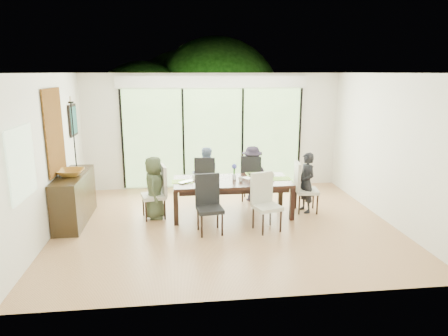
{
  "coord_description": "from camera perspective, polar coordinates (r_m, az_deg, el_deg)",
  "views": [
    {
      "loc": [
        -0.82,
        -6.82,
        2.71
      ],
      "look_at": [
        0.0,
        0.25,
        1.0
      ],
      "focal_mm": 32.0,
      "sensor_mm": 36.0,
      "label": 1
    }
  ],
  "objects": [
    {
      "name": "floor",
      "position": [
        7.39,
        0.23,
        -8.05
      ],
      "size": [
        6.0,
        5.0,
        0.01
      ],
      "primitive_type": "cube",
      "color": "#96613C",
      "rests_on": "ground"
    },
    {
      "name": "cup_b",
      "position": [
        7.58,
        2.37,
        -1.6
      ],
      "size": [
        0.11,
        0.11,
        0.09
      ],
      "primitive_type": "imported",
      "rotation": [
        0.0,
        0.0,
        1.78
      ],
      "color": "white",
      "rests_on": "table_top"
    },
    {
      "name": "art_canvas",
      "position": [
        8.84,
        -20.66,
        6.41
      ],
      "size": [
        0.01,
        0.45,
        0.55
      ],
      "primitive_type": "cube",
      "color": "#164847",
      "rests_on": "wall_left"
    },
    {
      "name": "candlestick_shaft",
      "position": [
        7.98,
        -20.67,
        4.3
      ],
      "size": [
        0.02,
        0.02,
        1.25
      ],
      "primitive_type": "cylinder",
      "color": "black",
      "rests_on": "sideboard"
    },
    {
      "name": "person_far_right",
      "position": [
        8.57,
        4.04,
        -0.8
      ],
      "size": [
        0.6,
        0.43,
        1.19
      ],
      "primitive_type": "imported",
      "rotation": [
        0.0,
        0.0,
        3.29
      ],
      "color": "#231C2B",
      "rests_on": "floor"
    },
    {
      "name": "table_leg_fl",
      "position": [
        7.3,
        -6.88,
        -5.72
      ],
      "size": [
        0.08,
        0.08,
        0.64
      ],
      "primitive_type": "cube",
      "color": "black",
      "rests_on": "floor"
    },
    {
      "name": "hyacinth_stems",
      "position": [
        7.68,
        1.47,
        -0.44
      ],
      "size": [
        0.04,
        0.04,
        0.15
      ],
      "primitive_type": "cylinder",
      "color": "#337226",
      "rests_on": "table_top"
    },
    {
      "name": "mullion_d",
      "position": [
        9.85,
        10.74,
        4.45
      ],
      "size": [
        0.05,
        0.04,
        2.3
      ],
      "primitive_type": "cube",
      "color": "black",
      "rests_on": "wall_back"
    },
    {
      "name": "book",
      "position": [
        7.75,
        2.93,
        -1.53
      ],
      "size": [
        0.23,
        0.25,
        0.02
      ],
      "primitive_type": "imported",
      "rotation": [
        0.0,
        0.0,
        0.48
      ],
      "color": "white",
      "rests_on": "table_top"
    },
    {
      "name": "placemat_left",
      "position": [
        7.6,
        -5.97,
        -1.93
      ],
      "size": [
        0.41,
        0.3,
        0.01
      ],
      "primitive_type": "cube",
      "color": "#88B540",
      "rests_on": "table_top"
    },
    {
      "name": "table_leg_fr",
      "position": [
        7.59,
        9.71,
        -5.05
      ],
      "size": [
        0.08,
        0.08,
        0.64
      ],
      "primitive_type": "cube",
      "color": "black",
      "rests_on": "floor"
    },
    {
      "name": "laptop",
      "position": [
        7.5,
        -5.2,
        -2.05
      ],
      "size": [
        0.36,
        0.34,
        0.02
      ],
      "primitive_type": "imported",
      "rotation": [
        0.0,
        0.0,
        0.65
      ],
      "color": "silver",
      "rests_on": "table_top"
    },
    {
      "name": "placemat_far_l",
      "position": [
        8.0,
        -2.43,
        -1.07
      ],
      "size": [
        0.41,
        0.3,
        0.01
      ],
      "primitive_type": "cube",
      "color": "#8BA73B",
      "rests_on": "table_top"
    },
    {
      "name": "cup_a",
      "position": [
        7.74,
        -4.15,
        -1.29
      ],
      "size": [
        0.16,
        0.16,
        0.09
      ],
      "primitive_type": "imported",
      "rotation": [
        0.0,
        0.0,
        0.74
      ],
      "color": "white",
      "rests_on": "table_top"
    },
    {
      "name": "chair_left_end",
      "position": [
        7.67,
        -10.06,
        -3.4
      ],
      "size": [
        0.51,
        0.51,
        1.02
      ],
      "primitive_type": null,
      "rotation": [
        0.0,
        0.0,
        -1.36
      ],
      "color": "silver",
      "rests_on": "floor"
    },
    {
      "name": "wall_front",
      "position": [
        4.6,
        3.99,
        -3.75
      ],
      "size": [
        6.0,
        0.02,
        2.7
      ],
      "primitive_type": "cube",
      "color": "white",
      "rests_on": "floor"
    },
    {
      "name": "rail_top",
      "position": [
        11.26,
        -2.33,
        2.44
      ],
      "size": [
        6.0,
        0.08,
        0.06
      ],
      "primitive_type": "cube",
      "color": "brown",
      "rests_on": "deck"
    },
    {
      "name": "wall_back",
      "position": [
        9.47,
        -1.59,
        5.24
      ],
      "size": [
        6.0,
        0.02,
        2.7
      ],
      "primitive_type": "cube",
      "color": "white",
      "rests_on": "floor"
    },
    {
      "name": "table_leg_bl",
      "position": [
        8.12,
        -6.87,
        -3.73
      ],
      "size": [
        0.08,
        0.08,
        0.64
      ],
      "primitive_type": "cube",
      "color": "black",
      "rests_on": "floor"
    },
    {
      "name": "mullion_c",
      "position": [
        9.53,
        2.65,
        4.37
      ],
      "size": [
        0.05,
        0.04,
        2.3
      ],
      "primitive_type": "cube",
      "color": "black",
      "rests_on": "wall_back"
    },
    {
      "name": "chair_far_right",
      "position": [
        8.61,
        4.0,
        -1.34
      ],
      "size": [
        0.53,
        0.53,
        1.02
      ],
      "primitive_type": null,
      "rotation": [
        0.0,
        0.0,
        2.84
      ],
      "color": "black",
      "rests_on": "floor"
    },
    {
      "name": "wall_left",
      "position": [
        7.29,
        -23.96,
        1.58
      ],
      "size": [
        0.02,
        5.0,
        2.7
      ],
      "primitive_type": "cube",
      "color": "silver",
      "rests_on": "floor"
    },
    {
      "name": "foliage_mid",
      "position": [
        12.72,
        -1.12,
        9.41
      ],
      "size": [
        4.0,
        4.0,
        4.0
      ],
      "primitive_type": "sphere",
      "color": "#14380F",
      "rests_on": "ground"
    },
    {
      "name": "chair_right_end",
      "position": [
        8.05,
        11.79,
        -2.65
      ],
      "size": [
        0.47,
        0.47,
        1.02
      ],
      "primitive_type": null,
      "rotation": [
        0.0,
        0.0,
        1.46
      ],
      "color": "beige",
      "rests_on": "floor"
    },
    {
      "name": "tablet_far_l",
      "position": [
        7.96,
        -1.69,
        -1.08
      ],
      "size": [
        0.24,
        0.17,
        0.01
      ],
      "primitive_type": "cube",
      "color": "black",
      "rests_on": "table_top"
    },
    {
      "name": "sideboard",
      "position": [
        7.89,
        -20.6,
        -4.03
      ],
      "size": [
        0.45,
        1.6,
        0.9
      ],
      "primitive_type": "cube",
      "color": "black",
      "rests_on": "floor"
    },
    {
      "name": "tablet_far_r",
      "position": [
        8.08,
        4.33,
        -0.91
      ],
      "size": [
        0.22,
        0.16,
        0.01
      ],
      "primitive_type": "cube",
      "color": "black",
      "rests_on": "table_top"
    },
    {
      "name": "ceiling",
      "position": [
        6.87,
        0.25,
        13.46
      ],
      "size": [
        6.0,
        5.0,
        0.01
      ],
      "primitive_type": "cube",
      "color": "white",
      "rests_on": "wall_back"
    },
    {
      "name": "candle",
      "position": [
        7.91,
        -21.08,
        9.18
      ],
      "size": [
        0.04,
        0.04,
        0.1
      ],
      "primitive_type": "cylinder",
      "color": "silver",
      "rests_on": "sideboard"
    },
    {
      "name": "chair_near_right",
      "position": [
        6.99,
        6.19,
        -4.94
      ],
      "size": [
        0.53,
        0.53,
        1.02
      ],
      "primitive_type": null,
      "rotation": [
        0.0,
        0.0,
        0.31
      ],
      "color": "beige",
      "rests_on": "floor"
    },
    {
      "name": "placemat_right",
      "position": [
        7.85,
        8.04,
        -1.5
      ],
      "size": [
        0.41,
        0.3,
        0.01
      ],
      "primitive_type": "cube",
      "color": "#72A239",
      "rests_on": "table_top"
    },
    {
      "name": "person_left_end",
      "position": [
        7.64,
        -9.94,
        -2.76
      ],
      "size": [
        0.4,
        0.59,
        1.19
      ],
      "primitive_type": "imported",
      "rotation": [
        0.0,
        0.0,
        1.48
      ],
      "color": "#3E4A31",
      "rests_on": "floor"
    },
    {
      "name": "placemat_far_r",
      "position": [
        8.14,
        4.61,
        -0.87
      ],
      "size": [
        0.41,
        0.3,
        0.01
      ],
      "primitive_type": "cube",
      "color": "#90C044",
      "rests_on": "table_top"
    },
    {
      "name": "table_leg_br",
      "position": [
        8.38,
        8.08,
        -3.21
      ],
      "size": [
        0.08,
        0.08,
        0.64
      ],
      "primitive_type": "cube",
      "color": "black",
      "rests_on": "floor"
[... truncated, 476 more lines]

